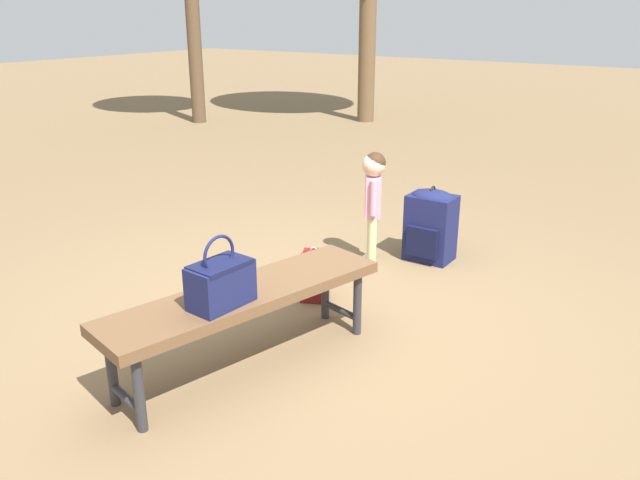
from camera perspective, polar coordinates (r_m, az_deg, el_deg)
ground_plane at (r=4.06m, az=-1.42°, el=-7.05°), size 40.00×40.00×0.00m
park_bench at (r=3.42m, az=-6.63°, el=-5.27°), size 1.65×0.75×0.45m
handbag at (r=3.19m, az=-8.78°, el=-3.67°), size 0.33×0.20×0.37m
child_standing at (r=4.79m, az=4.74°, el=4.40°), size 0.20×0.18×0.85m
backpack_large at (r=4.97m, az=9.77°, el=1.47°), size 0.32×0.35×0.59m
backpack_small at (r=4.28m, az=-0.53°, el=-2.89°), size 0.26×0.24×0.36m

